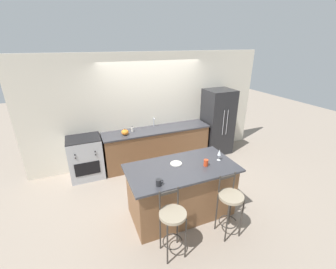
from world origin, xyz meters
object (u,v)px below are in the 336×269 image
Objects in this scene: bar_stool_near at (173,221)px; bar_stool_far at (230,203)px; dinner_plate at (176,163)px; soap_bottle at (132,129)px; refrigerator at (217,122)px; wine_glass at (219,153)px; coffee_mug at (159,182)px; oven_range at (86,157)px; pumpkin_decoration at (125,132)px; tumbler_cup at (206,163)px.

bar_stool_near and bar_stool_far have the same top height.
soap_bottle is at bearing 99.37° from dinner_plate.
dinner_plate is at bearing -139.23° from refrigerator.
wine_glass is at bearing -123.59° from refrigerator.
refrigerator is 13.06× the size of soap_bottle.
coffee_mug reaches higher than dinner_plate.
coffee_mug is at bearing -67.62° from oven_range.
refrigerator is at bearing 46.59° from bar_stool_near.
bar_stool_far is at bearing -108.10° from wine_glass.
pumpkin_decoration reaches higher than bar_stool_near.
soap_bottle is at bearing 117.79° from wine_glass.
coffee_mug is at bearing 97.68° from bar_stool_near.
tumbler_cup reaches higher than bar_stool_near.
soap_bottle reaches higher than bar_stool_near.
oven_range is 2.83m from bar_stool_near.
oven_range is 8.42× the size of tumbler_cup.
oven_range is 0.92× the size of bar_stool_far.
bar_stool_far is 9.12× the size of tumbler_cup.
refrigerator is at bearing -0.46° from oven_range.
pumpkin_decoration is at bearing 91.46° from bar_stool_near.
dinner_plate is 0.79m from wine_glass.
oven_range is at bearing 138.18° from wine_glass.
bar_stool_near is at bearing -133.41° from refrigerator.
pumpkin_decoration is at bearing 123.94° from wine_glass.
bar_stool_far is (1.96, -2.64, 0.12)m from oven_range.
bar_stool_far is at bearing -67.92° from pumpkin_decoration.
wine_glass is at bearing 71.90° from bar_stool_far.
coffee_mug is 0.96m from tumbler_cup.
pumpkin_decoration is (-0.51, 1.71, 0.02)m from dinner_plate.
soap_bottle is at bearing 107.22° from bar_stool_far.
dinner_plate is at bearing 150.31° from tumbler_cup.
coffee_mug is at bearing -94.71° from soap_bottle.
bar_stool_near is (0.98, -2.65, 0.12)m from oven_range.
bar_stool_near is 7.74× the size of soap_bottle.
refrigerator is at bearing 60.09° from bar_stool_far.
refrigerator is at bearing 40.77° from dinner_plate.
wine_glass is 1.83× the size of tumbler_cup.
oven_range is 1.05m from pumpkin_decoration.
bar_stool_far is 4.98× the size of wine_glass.
refrigerator is 14.92× the size of coffee_mug.
bar_stool_far is 1.17m from coffee_mug.
coffee_mug is 0.71× the size of pumpkin_decoration.
oven_range is at bearing 175.55° from pumpkin_decoration.
bar_stool_near is at bearing -117.11° from dinner_plate.
coffee_mug is at bearing -89.66° from pumpkin_decoration.
oven_range is 4.74× the size of dinner_plate.
tumbler_cup is at bearing -29.69° from dinner_plate.
tumbler_cup is at bearing 34.80° from bar_stool_near.
tumbler_cup is at bearing -128.49° from refrigerator.
coffee_mug is at bearing -166.56° from tumbler_cup.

